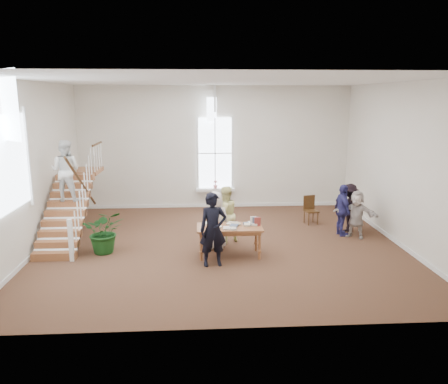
{
  "coord_description": "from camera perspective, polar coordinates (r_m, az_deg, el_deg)",
  "views": [
    {
      "loc": [
        -0.64,
        -11.63,
        4.07
      ],
      "look_at": [
        0.09,
        0.4,
        1.45
      ],
      "focal_mm": 35.0,
      "sensor_mm": 36.0,
      "label": 1
    }
  ],
  "objects": [
    {
      "name": "staircase",
      "position": [
        13.15,
        -19.75,
        0.79
      ],
      "size": [
        1.1,
        4.1,
        2.92
      ],
      "color": "brown",
      "rests_on": "ground"
    },
    {
      "name": "side_chair",
      "position": [
        14.63,
        11.2,
        -2.08
      ],
      "size": [
        0.48,
        0.48,
        0.92
      ],
      "rotation": [
        0.0,
        0.0,
        0.22
      ],
      "color": "#371F0F",
      "rests_on": "ground"
    },
    {
      "name": "library_table",
      "position": [
        11.39,
        0.8,
        -4.92
      ],
      "size": [
        1.69,
        0.85,
        0.86
      ],
      "rotation": [
        0.0,
        0.0,
        -0.0
      ],
      "color": "brown",
      "rests_on": "ground"
    },
    {
      "name": "person_yellow",
      "position": [
        12.4,
        0.13,
        -2.96
      ],
      "size": [
        0.99,
        0.92,
        1.64
      ],
      "primitive_type": "imported",
      "rotation": [
        0.0,
        0.0,
        3.63
      ],
      "color": "#EFE795",
      "rests_on": "ground"
    },
    {
      "name": "woman_cluster_b",
      "position": [
        14.01,
        15.99,
        -1.96
      ],
      "size": [
        1.1,
        1.03,
        1.49
      ],
      "primitive_type": "imported",
      "rotation": [
        0.0,
        0.0,
        3.82
      ],
      "color": "black",
      "rests_on": "ground"
    },
    {
      "name": "elderly_woman",
      "position": [
        11.91,
        -1.17,
        -3.69
      ],
      "size": [
        0.87,
        0.65,
        1.6
      ],
      "primitive_type": "imported",
      "rotation": [
        0.0,
        0.0,
        3.34
      ],
      "color": "silver",
      "rests_on": "ground"
    },
    {
      "name": "woman_cluster_c",
      "position": [
        13.43,
        16.89,
        -2.79
      ],
      "size": [
        1.32,
        1.09,
        1.41
      ],
      "primitive_type": "imported",
      "rotation": [
        0.0,
        0.0,
        5.68
      ],
      "color": "beige",
      "rests_on": "ground"
    },
    {
      "name": "woman_cluster_a",
      "position": [
        13.48,
        15.21,
        -2.32
      ],
      "size": [
        0.47,
        0.95,
        1.56
      ],
      "primitive_type": "imported",
      "rotation": [
        0.0,
        0.0,
        1.67
      ],
      "color": "navy",
      "rests_on": "ground"
    },
    {
      "name": "police_officer",
      "position": [
        10.67,
        -1.44,
        -4.93
      ],
      "size": [
        0.72,
        0.53,
        1.83
      ],
      "primitive_type": "imported",
      "rotation": [
        0.0,
        0.0,
        0.14
      ],
      "color": "black",
      "rests_on": "ground"
    },
    {
      "name": "floor_plant",
      "position": [
        12.06,
        -15.32,
        -4.97
      ],
      "size": [
        1.18,
        1.06,
        1.18
      ],
      "primitive_type": "imported",
      "rotation": [
        0.0,
        0.0,
        0.14
      ],
      "color": "#133E15",
      "rests_on": "ground"
    },
    {
      "name": "ground",
      "position": [
        12.34,
        -0.3,
        -7.01
      ],
      "size": [
        10.0,
        10.0,
        0.0
      ],
      "primitive_type": "plane",
      "color": "#4E321E",
      "rests_on": "ground"
    },
    {
      "name": "room_shell",
      "position": [
        16.45,
        -1.15,
        -0.65
      ],
      "size": [
        10.49,
        10.0,
        10.0
      ],
      "color": "beige",
      "rests_on": "ground"
    }
  ]
}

